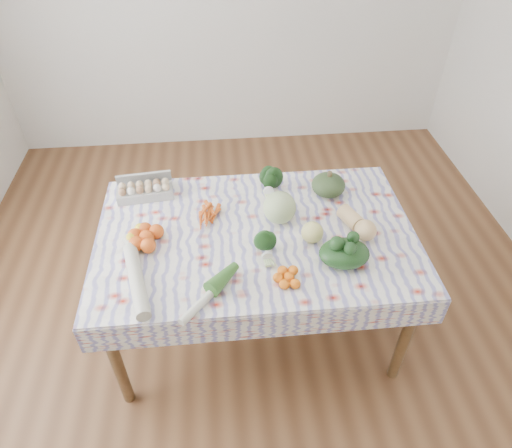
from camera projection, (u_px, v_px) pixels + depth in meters
name	position (u px, v px, depth m)	size (l,w,h in m)	color
ground	(256.00, 321.00, 2.88)	(4.50, 4.50, 0.00)	brown
dining_table	(256.00, 244.00, 2.44)	(1.60, 1.00, 0.75)	brown
tablecloth	(256.00, 233.00, 2.39)	(1.66, 1.06, 0.01)	white
egg_carton	(145.00, 191.00, 2.58)	(0.31, 0.12, 0.08)	#ACABA6
carrot_bunch	(209.00, 214.00, 2.47)	(0.19, 0.18, 0.04)	orange
kale_bunch	(269.00, 182.00, 2.60)	(0.16, 0.14, 0.14)	#173714
kabocha_squash	(328.00, 185.00, 2.59)	(0.19, 0.19, 0.13)	#334925
cabbage	(280.00, 207.00, 2.40)	(0.18, 0.18, 0.18)	#AAC182
butternut_squash	(358.00, 222.00, 2.36)	(0.11, 0.24, 0.11)	#DEB375
orange_cluster	(146.00, 237.00, 2.29)	(0.24, 0.24, 0.08)	#E55717
broccoli	(266.00, 248.00, 2.22)	(0.13, 0.13, 0.10)	#1C4A1A
mandarin_cluster	(289.00, 277.00, 2.11)	(0.17, 0.17, 0.05)	orange
grapefruit	(312.00, 232.00, 2.30)	(0.11, 0.11, 0.11)	#DED775
spinach_bag	(344.00, 253.00, 2.19)	(0.25, 0.20, 0.11)	black
daikon	(136.00, 280.00, 2.09)	(0.07, 0.07, 0.47)	beige
leek	(209.00, 295.00, 2.04)	(0.04, 0.04, 0.37)	silver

